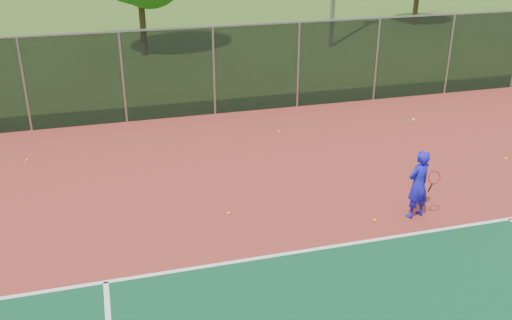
{
  "coord_description": "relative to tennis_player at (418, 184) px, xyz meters",
  "views": [
    {
      "loc": [
        -6.65,
        -6.41,
        6.54
      ],
      "look_at": [
        -3.48,
        5.0,
        1.3
      ],
      "focal_mm": 40.0,
      "sensor_mm": 36.0,
      "label": 1
    }
  ],
  "objects": [
    {
      "name": "practice_ball_4",
      "position": [
        -8.91,
        5.72,
        -0.78
      ],
      "size": [
        0.07,
        0.07,
        0.07
      ],
      "primitive_type": "sphere",
      "color": "#CBE81B",
      "rests_on": "court_apron"
    },
    {
      "name": "fence_back",
      "position": [
        0.03,
        8.28,
        0.72
      ],
      "size": [
        30.0,
        0.06,
        3.03
      ],
      "color": "black",
      "rests_on": "court_apron"
    },
    {
      "name": "court_apron",
      "position": [
        0.03,
        -1.72,
        -0.83
      ],
      "size": [
        30.0,
        20.0,
        0.02
      ],
      "primitive_type": "cube",
      "color": "#983326",
      "rests_on": "ground"
    },
    {
      "name": "practice_ball_6",
      "position": [
        -4.12,
        1.22,
        -0.78
      ],
      "size": [
        0.07,
        0.07,
        0.07
      ],
      "primitive_type": "sphere",
      "color": "#CBE81B",
      "rests_on": "court_apron"
    },
    {
      "name": "practice_ball_1",
      "position": [
        -1.39,
        5.94,
        -0.78
      ],
      "size": [
        0.07,
        0.07,
        0.07
      ],
      "primitive_type": "sphere",
      "color": "#CBE81B",
      "rests_on": "court_apron"
    },
    {
      "name": "practice_ball_0",
      "position": [
        -1.0,
        0.02,
        -0.78
      ],
      "size": [
        0.07,
        0.07,
        0.07
      ],
      "primitive_type": "sphere",
      "color": "#CBE81B",
      "rests_on": "court_apron"
    },
    {
      "name": "practice_ball_2",
      "position": [
        4.14,
        2.19,
        -0.78
      ],
      "size": [
        0.07,
        0.07,
        0.07
      ],
      "primitive_type": "sphere",
      "color": "#CBE81B",
      "rests_on": "court_apron"
    },
    {
      "name": "tennis_player",
      "position": [
        0.0,
        0.0,
        0.0
      ],
      "size": [
        0.68,
        0.68,
        2.39
      ],
      "color": "#1A14BD",
      "rests_on": "court_apron"
    }
  ]
}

